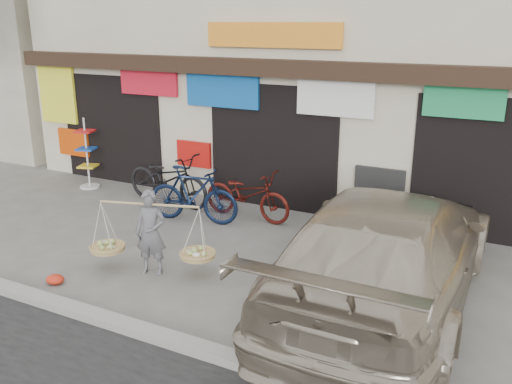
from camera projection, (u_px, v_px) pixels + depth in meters
The scene contains 10 objects.
ground at pixel (183, 266), 9.18m from camera, with size 70.00×70.00×0.00m, color slate.
kerb at pixel (100, 318), 7.47m from camera, with size 70.00×0.25×0.12m, color gray.
shophouse_block at pixel (323, 43), 13.59m from camera, with size 14.00×6.32×7.00m.
street_vendor at pixel (151, 236), 8.75m from camera, with size 2.04×1.01×1.42m.
bike_0 at pixel (168, 179), 12.14m from camera, with size 0.79×2.26×1.19m, color black.
bike_1 at pixel (193, 195), 11.05m from camera, with size 0.55×1.95×1.17m, color #0E1A34.
bike_2 at pixel (247, 194), 11.25m from camera, with size 0.70×2.01×1.05m, color #4C120D.
suv at pixel (388, 249), 7.70m from camera, with size 2.45×5.96×1.73m.
display_rack at pixel (87, 160), 13.33m from camera, with size 0.53×0.53×1.75m.
red_bag at pixel (55, 279), 8.55m from camera, with size 0.31×0.25×0.14m, color red.
Camera 1 is at (4.93, -6.89, 3.96)m, focal length 38.00 mm.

